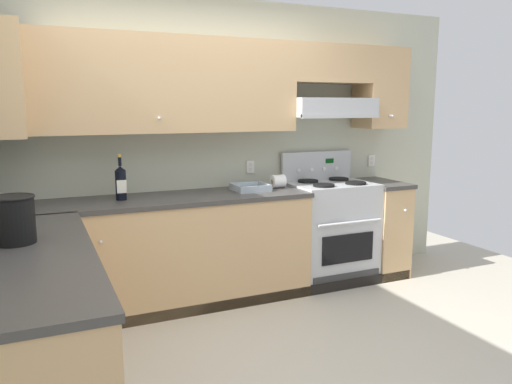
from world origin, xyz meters
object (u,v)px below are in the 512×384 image
Objects in this scene: wine_bottle at (121,182)px; paper_towel_roll at (278,181)px; bowl at (250,188)px; bucket at (14,219)px; stove at (330,230)px.

wine_bottle reaches higher than paper_towel_roll.
bucket reaches higher than bowl.
bucket is at bearing -158.53° from stove.
wine_bottle is 1.10m from bowl.
wine_bottle is at bearing -179.89° from bowl.
wine_bottle is (-1.90, 0.03, 0.57)m from stove.
stove is 4.69× the size of bucket.
bowl is 1.14× the size of bucket.
paper_towel_roll is at bearing 5.84° from bowl.
wine_bottle is 1.22× the size of bowl.
bucket reaches higher than paper_towel_roll.
wine_bottle is 1.28m from bucket.
wine_bottle reaches higher than bucket.
stove is 0.93m from bowl.
wine_bottle is at bearing 55.61° from bucket.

